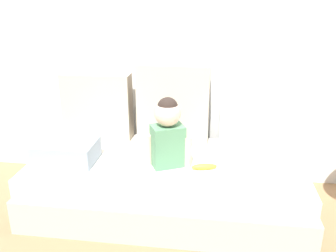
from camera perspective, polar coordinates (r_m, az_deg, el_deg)
ground_plane at (r=2.72m, az=-0.17°, el=-12.54°), size 12.00×12.00×0.00m
back_wall at (r=2.87m, az=1.46°, el=14.89°), size 5.11×0.10×2.41m
couch at (r=2.63m, az=-0.18°, el=-9.10°), size 1.91×0.89×0.38m
throw_pillow_left at (r=2.89m, az=-10.93°, el=3.08°), size 0.53×0.16×0.51m
throw_pillow_center at (r=2.74m, az=0.82°, el=3.48°), size 0.54×0.16×0.60m
throw_pillow_right at (r=2.74m, az=13.19°, el=2.78°), size 0.48×0.16×0.59m
toddler at (r=2.37m, az=-0.06°, el=-0.89°), size 0.32×0.22×0.47m
banana at (r=2.41m, az=5.67°, el=-6.32°), size 0.18×0.08×0.04m
folded_blanket at (r=2.58m, az=-15.54°, el=-3.87°), size 0.40×0.28×0.14m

